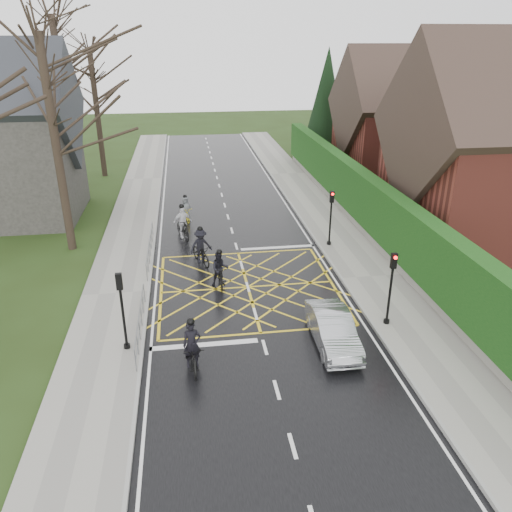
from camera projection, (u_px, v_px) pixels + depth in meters
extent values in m
plane|color=#1F2F0F|center=(248.00, 287.00, 23.32)|extent=(120.00, 120.00, 0.00)
cube|color=black|center=(248.00, 287.00, 23.31)|extent=(9.00, 80.00, 0.01)
cube|color=gray|center=(371.00, 278.00, 24.07)|extent=(3.00, 80.00, 0.15)
cube|color=gray|center=(116.00, 294.00, 22.50)|extent=(3.00, 80.00, 0.15)
cube|color=slate|center=(364.00, 227.00, 29.63)|extent=(0.50, 38.00, 0.70)
cube|color=#0F3910|center=(367.00, 199.00, 28.92)|extent=(0.90, 38.00, 2.80)
cube|color=maroon|center=(502.00, 184.00, 27.56)|extent=(11.00, 9.00, 6.50)
cube|color=maroon|center=(400.00, 141.00, 40.35)|extent=(9.00, 8.00, 6.00)
cube|color=#33261F|center=(404.00, 104.00, 39.18)|extent=(9.80, 8.80, 8.80)
cube|color=maroon|center=(441.00, 68.00, 38.48)|extent=(0.70, 0.70, 1.60)
cylinder|color=black|center=(324.00, 152.00, 48.03)|extent=(0.50, 0.50, 1.20)
cone|color=black|center=(326.00, 104.00, 46.26)|extent=(4.60, 4.60, 10.00)
cube|color=#2D2B28|center=(8.00, 164.00, 31.00)|extent=(8.00, 7.00, 7.00)
cylinder|color=black|center=(57.00, 149.00, 25.35)|extent=(0.44, 0.44, 11.00)
cylinder|color=black|center=(66.00, 117.00, 32.27)|extent=(0.44, 0.44, 12.00)
cylinder|color=black|center=(97.00, 115.00, 40.01)|extent=(0.44, 0.44, 10.00)
cylinder|color=slate|center=(139.00, 313.00, 19.13)|extent=(0.05, 5.00, 0.05)
cylinder|color=slate|center=(140.00, 323.00, 19.31)|extent=(0.04, 5.00, 0.04)
cylinder|color=slate|center=(136.00, 363.00, 17.07)|extent=(0.04, 0.04, 1.00)
cylinder|color=slate|center=(144.00, 294.00, 21.60)|extent=(0.04, 0.04, 1.00)
cylinder|color=slate|center=(149.00, 241.00, 25.93)|extent=(0.05, 6.00, 0.05)
cylinder|color=slate|center=(150.00, 249.00, 26.11)|extent=(0.04, 6.00, 0.04)
cylinder|color=slate|center=(147.00, 274.00, 23.41)|extent=(0.04, 0.04, 1.00)
cylinder|color=slate|center=(153.00, 230.00, 28.84)|extent=(0.04, 0.04, 1.00)
cylinder|color=black|center=(330.00, 221.00, 27.18)|extent=(0.10, 0.10, 3.00)
cylinder|color=black|center=(329.00, 244.00, 27.73)|extent=(0.24, 0.24, 0.30)
cube|color=black|center=(332.00, 197.00, 26.62)|extent=(0.22, 0.16, 0.62)
sphere|color=#FF0C0C|center=(333.00, 194.00, 26.44)|extent=(0.14, 0.14, 0.14)
cylinder|color=black|center=(390.00, 293.00, 19.58)|extent=(0.10, 0.10, 3.00)
cylinder|color=black|center=(386.00, 323.00, 20.12)|extent=(0.24, 0.24, 0.30)
cube|color=black|center=(394.00, 261.00, 19.01)|extent=(0.22, 0.16, 0.62)
sphere|color=#FF0C0C|center=(396.00, 258.00, 18.83)|extent=(0.14, 0.14, 0.14)
cylinder|color=black|center=(123.00, 316.00, 17.97)|extent=(0.10, 0.10, 3.00)
cylinder|color=black|center=(127.00, 348.00, 18.51)|extent=(0.24, 0.24, 0.30)
cube|color=black|center=(119.00, 281.00, 17.40)|extent=(0.22, 0.16, 0.62)
sphere|color=#FF0C0C|center=(119.00, 275.00, 17.44)|extent=(0.14, 0.14, 0.14)
imported|color=black|center=(193.00, 355.00, 17.45)|extent=(0.90, 2.07, 1.05)
imported|color=black|center=(192.00, 344.00, 17.39)|extent=(0.69, 0.49, 1.79)
sphere|color=black|center=(191.00, 322.00, 17.03)|extent=(0.28, 0.28, 0.28)
imported|color=black|center=(220.00, 275.00, 23.20)|extent=(0.58, 1.85, 1.10)
imported|color=black|center=(220.00, 269.00, 23.17)|extent=(0.84, 0.66, 1.69)
sphere|color=black|center=(219.00, 252.00, 22.83)|extent=(0.26, 0.26, 0.26)
imported|color=black|center=(201.00, 253.00, 25.60)|extent=(1.39, 2.17, 1.08)
imported|color=black|center=(201.00, 246.00, 25.53)|extent=(1.34, 1.05, 1.83)
sphere|color=black|center=(200.00, 229.00, 25.16)|extent=(0.29, 0.29, 0.29)
imported|color=black|center=(183.00, 228.00, 28.77)|extent=(1.18, 2.12, 1.23)
imported|color=silver|center=(183.00, 222.00, 28.72)|extent=(1.19, 0.78, 1.88)
sphere|color=black|center=(182.00, 206.00, 28.34)|extent=(0.29, 0.29, 0.29)
imported|color=gold|center=(186.00, 214.00, 31.58)|extent=(0.99, 1.83, 0.91)
imported|color=#54585C|center=(186.00, 209.00, 31.54)|extent=(0.85, 0.65, 1.55)
sphere|color=black|center=(185.00, 196.00, 31.22)|extent=(0.24, 0.24, 0.24)
imported|color=#A5A7AC|center=(333.00, 330.00, 18.74)|extent=(1.44, 3.93, 1.29)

